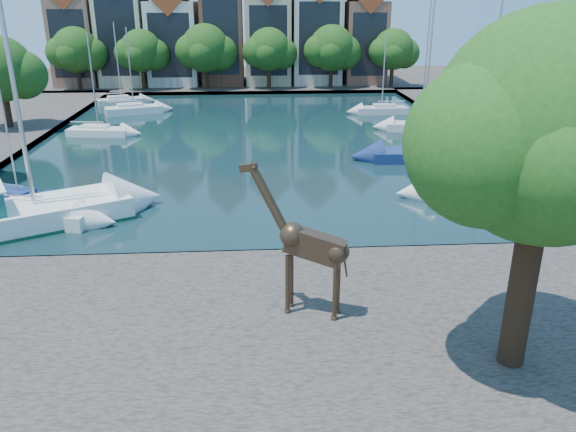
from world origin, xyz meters
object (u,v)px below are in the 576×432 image
Objects in this scene: giraffe_statue at (306,244)px; sailboat_left_a at (34,211)px; sailboat_right_a at (479,187)px; plane_tree at (552,137)px.

sailboat_left_a is (-13.38, 10.81, -2.48)m from giraffe_statue.
sailboat_left_a reaches higher than giraffe_statue.
sailboat_right_a is (25.08, 2.58, -0.03)m from sailboat_left_a.
giraffe_statue is 17.38m from sailboat_left_a.
sailboat_right_a reaches higher than sailboat_left_a.
giraffe_statue is (-6.24, 3.43, -4.49)m from plane_tree.
giraffe_statue is 0.44× the size of sailboat_right_a.
giraffe_statue is at bearing -131.14° from sailboat_right_a.
giraffe_statue is at bearing 151.22° from plane_tree.
plane_tree is 8.42m from giraffe_statue.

